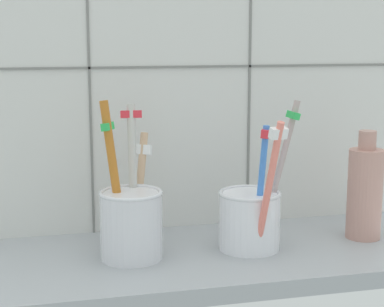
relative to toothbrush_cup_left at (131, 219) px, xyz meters
The scene contains 5 objects.
counter_slab 9.20cm from the toothbrush_cup_left, ahead, with size 64.00×22.00×2.00cm, color #9EA3A8.
tile_wall_back 20.99cm from the toothbrush_cup_left, 58.60° to the left, with size 64.00×2.20×45.00cm.
toothbrush_cup_left is the anchor object (origin of this frame).
toothbrush_cup_right 14.59cm from the toothbrush_cup_left, ahead, with size 9.98×11.29×18.11cm.
ceramic_vase 30.10cm from the toothbrush_cup_left, ahead, with size 4.43×4.43×13.92cm.
Camera 1 is at (-17.30, -70.76, 27.59)cm, focal length 59.62 mm.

